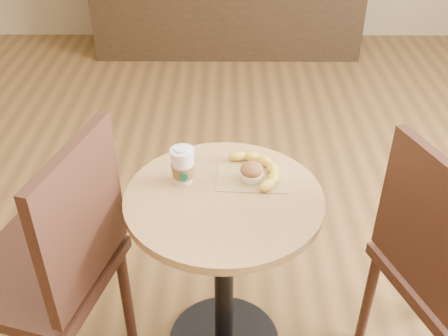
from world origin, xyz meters
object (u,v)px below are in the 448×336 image
chair_right (445,269)px  banana (256,170)px  muffin (252,172)px  chair_left (55,265)px  cafe_table (224,250)px  coffee_cup (183,167)px

chair_right → banana: bearing=49.6°
muffin → chair_left: bearing=-161.5°
cafe_table → muffin: bearing=40.5°
chair_right → muffin: 0.70m
chair_left → chair_right: bearing=106.2°
banana → coffee_cup: bearing=165.5°
chair_left → muffin: 0.70m
muffin → coffee_cup: bearing=-179.4°
banana → chair_right: bearing=-44.4°
chair_right → muffin: chair_right is taller
cafe_table → chair_right: bearing=-9.3°
cafe_table → coffee_cup: 0.34m
chair_right → banana: 0.69m
chair_left → coffee_cup: chair_left is taller
chair_left → muffin: chair_left is taller
chair_left → banana: size_ratio=4.39×
coffee_cup → muffin: bearing=-5.4°
cafe_table → banana: banana is taller
cafe_table → banana: bearing=47.2°
chair_left → banana: (0.64, 0.25, 0.20)m
muffin → banana: size_ratio=0.33×
coffee_cup → banana: 0.25m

